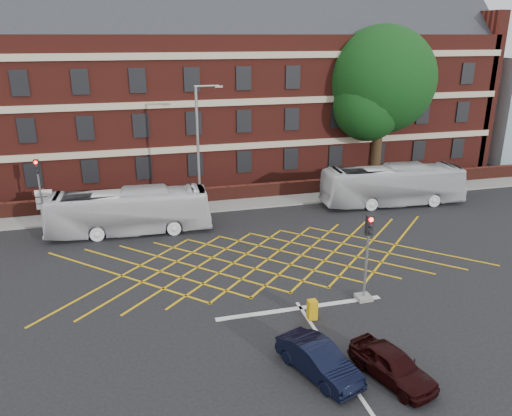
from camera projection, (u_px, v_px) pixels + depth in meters
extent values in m
plane|color=black|center=(278.00, 275.00, 26.27)|extent=(120.00, 120.00, 0.00)
cube|color=#541C15|center=(206.00, 106.00, 44.40)|extent=(50.00, 12.00, 12.00)
cube|color=#21232A|center=(204.00, 34.00, 42.42)|extent=(51.00, 10.61, 10.61)
cube|color=#B7A88C|center=(219.00, 103.00, 38.51)|extent=(50.00, 0.18, 0.50)
cube|color=black|center=(219.00, 122.00, 39.03)|extent=(1.20, 0.14, 1.80)
cylinder|color=#B7A88C|center=(397.00, 0.00, 45.77)|extent=(3.60, 3.60, 6.00)
cube|color=#481A13|center=(228.00, 193.00, 37.97)|extent=(56.00, 0.50, 1.10)
cube|color=slate|center=(231.00, 203.00, 37.21)|extent=(60.00, 3.00, 0.12)
cube|color=#CC990C|center=(268.00, 259.00, 28.10)|extent=(8.22, 8.22, 0.02)
cube|color=silver|center=(301.00, 308.00, 23.07)|extent=(8.00, 0.30, 0.02)
cube|color=silver|center=(364.00, 402.00, 17.14)|extent=(0.15, 14.00, 0.02)
imported|color=silver|center=(129.00, 211.00, 31.48)|extent=(10.29, 2.87, 2.84)
imported|color=silver|center=(393.00, 185.00, 36.77)|extent=(10.78, 3.35, 2.96)
imported|color=black|center=(319.00, 360.00, 18.42)|extent=(2.50, 3.92, 1.22)
imported|color=black|center=(392.00, 365.00, 18.16)|extent=(2.44, 3.82, 1.21)
cylinder|color=black|center=(377.00, 141.00, 42.97)|extent=(0.90, 0.90, 6.67)
sphere|color=black|center=(382.00, 80.00, 41.30)|extent=(8.84, 8.84, 8.84)
sphere|color=black|center=(368.00, 106.00, 40.85)|extent=(5.75, 5.75, 5.75)
sphere|color=black|center=(392.00, 97.00, 42.90)|extent=(5.30, 5.30, 5.30)
cube|color=slate|center=(363.00, 297.00, 23.82)|extent=(0.70, 0.70, 0.20)
cylinder|color=gray|center=(366.00, 266.00, 23.28)|extent=(0.12, 0.12, 3.50)
cube|color=black|center=(369.00, 225.00, 22.60)|extent=(0.30, 0.25, 0.95)
sphere|color=#FF0C05|center=(371.00, 220.00, 22.37)|extent=(0.20, 0.20, 0.20)
cube|color=slate|center=(45.00, 220.00, 33.86)|extent=(0.70, 0.70, 0.20)
cylinder|color=gray|center=(41.00, 196.00, 33.32)|extent=(0.12, 0.12, 3.50)
cube|color=black|center=(37.00, 167.00, 32.64)|extent=(0.30, 0.25, 0.95)
sphere|color=#FF0C05|center=(36.00, 162.00, 32.41)|extent=(0.20, 0.20, 0.20)
cube|color=slate|center=(201.00, 215.00, 34.71)|extent=(1.00, 1.00, 0.20)
cylinder|color=gray|center=(198.00, 154.00, 33.29)|extent=(0.18, 0.18, 8.86)
cylinder|color=gray|center=(206.00, 86.00, 32.00)|extent=(1.60, 0.12, 0.12)
cube|color=gray|center=(219.00, 86.00, 32.21)|extent=(0.50, 0.20, 0.12)
cylinder|color=gray|center=(45.00, 204.00, 33.87)|extent=(0.10, 0.10, 2.20)
cube|color=silver|center=(43.00, 193.00, 33.53)|extent=(1.10, 0.06, 0.45)
cube|color=silver|center=(44.00, 200.00, 33.70)|extent=(1.10, 0.06, 0.40)
cube|color=silver|center=(45.00, 206.00, 33.84)|extent=(1.10, 0.06, 0.35)
cube|color=#C3900B|center=(312.00, 310.00, 22.08)|extent=(0.41, 0.38, 0.90)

